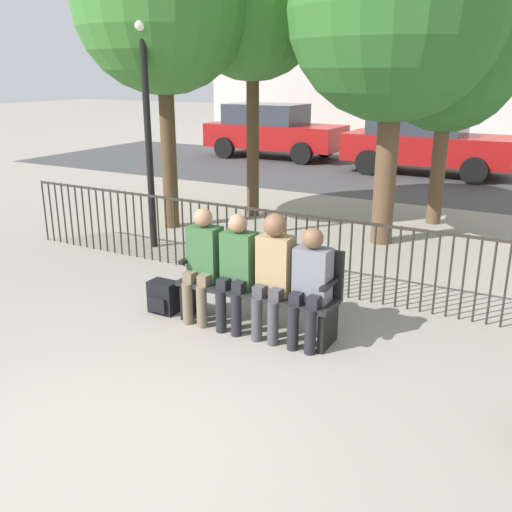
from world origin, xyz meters
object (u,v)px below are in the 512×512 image
at_px(seated_person_1, 237,266).
at_px(backpack, 163,297).
at_px(tree_2, 162,5).
at_px(seated_person_2, 273,269).
at_px(park_bench, 260,282).
at_px(tree_1, 253,5).
at_px(parked_car_0, 425,141).
at_px(tree_3, 449,60).
at_px(lamp_post, 146,96).
at_px(seated_person_0, 203,259).
at_px(seated_person_3, 310,281).
at_px(tree_0, 397,12).
at_px(parked_car_1, 273,130).

relative_size(seated_person_1, backpack, 3.37).
bearing_deg(tree_2, seated_person_2, -40.23).
height_order(park_bench, backpack, park_bench).
relative_size(tree_1, parked_car_0, 1.16).
xyz_separation_m(tree_3, lamp_post, (-3.42, -3.52, -0.50)).
bearing_deg(seated_person_0, parked_car_0, 90.86).
relative_size(seated_person_3, tree_1, 0.24).
height_order(backpack, tree_2, tree_2).
height_order(seated_person_0, tree_0, tree_0).
height_order(lamp_post, parked_car_1, lamp_post).
height_order(tree_3, lamp_post, tree_3).
bearing_deg(park_bench, tree_0, 87.24).
height_order(seated_person_0, seated_person_2, seated_person_2).
xyz_separation_m(seated_person_2, tree_0, (-0.04, 3.78, 2.63)).
bearing_deg(parked_car_0, park_bench, -85.74).
distance_m(tree_3, parked_car_0, 5.58).
relative_size(seated_person_3, parked_car_1, 0.28).
relative_size(seated_person_1, parked_car_1, 0.29).
relative_size(seated_person_0, seated_person_3, 1.04).
distance_m(seated_person_0, tree_3, 5.90).
height_order(seated_person_2, parked_car_0, parked_car_0).
xyz_separation_m(tree_0, tree_1, (-2.63, 0.57, 0.26)).
bearing_deg(parked_car_1, seated_person_1, -64.26).
height_order(seated_person_2, tree_2, tree_2).
distance_m(seated_person_1, seated_person_3, 0.81).
bearing_deg(park_bench, tree_2, 139.15).
bearing_deg(backpack, tree_1, 106.87).
bearing_deg(parked_car_0, seated_person_3, -82.45).
relative_size(tree_2, lamp_post, 1.48).
xyz_separation_m(tree_0, parked_car_0, (-0.95, 6.68, -2.51)).
bearing_deg(backpack, seated_person_2, 2.87).
relative_size(backpack, parked_car_0, 0.09).
distance_m(seated_person_1, tree_1, 5.72).
xyz_separation_m(park_bench, lamp_post, (-2.80, 1.75, 1.74)).
relative_size(seated_person_0, seated_person_2, 0.96).
distance_m(tree_2, tree_3, 4.66).
xyz_separation_m(tree_2, parked_car_1, (-2.32, 8.23, -2.69)).
bearing_deg(tree_2, tree_1, 59.60).
relative_size(seated_person_2, tree_0, 0.26).
distance_m(tree_0, parked_car_0, 7.20).
xyz_separation_m(seated_person_2, parked_car_0, (-0.99, 10.45, 0.13)).
bearing_deg(backpack, tree_3, 72.38).
bearing_deg(lamp_post, tree_1, 82.03).
relative_size(park_bench, seated_person_0, 1.40).
relative_size(park_bench, tree_2, 0.35).
bearing_deg(backpack, seated_person_0, 7.35).
height_order(tree_1, parked_car_1, tree_1).
distance_m(seated_person_1, tree_0, 4.64).
bearing_deg(seated_person_0, tree_2, 131.97).
bearing_deg(park_bench, seated_person_3, -11.90).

